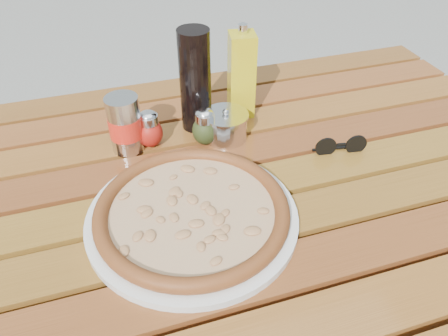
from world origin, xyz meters
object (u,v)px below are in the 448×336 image
object	(u,v)px
pepper_shaker	(149,129)
sunglasses	(340,146)
pizza	(192,211)
oregano_shaker	(205,127)
dark_bottle	(195,81)
plate	(192,217)
olive_oil_cruet	(242,75)
parmesan_tin	(226,126)
soda_can	(125,125)
table	(227,215)

from	to	relation	value
pepper_shaker	sunglasses	distance (m)	0.39
pizza	oregano_shaker	size ratio (longest dim) A/B	5.45
dark_bottle	plate	bearing A→B (deg)	-106.55
oregano_shaker	olive_oil_cruet	size ratio (longest dim) A/B	0.39
plate	parmesan_tin	distance (m)	0.25
parmesan_tin	olive_oil_cruet	bearing A→B (deg)	53.28
parmesan_tin	pizza	bearing A→B (deg)	-120.87
parmesan_tin	sunglasses	size ratio (longest dim) A/B	0.93
oregano_shaker	soda_can	bearing A→B (deg)	169.90
table	pizza	world-z (taller)	pizza
pepper_shaker	table	bearing A→B (deg)	-57.84
parmesan_tin	soda_can	bearing A→B (deg)	173.16
soda_can	parmesan_tin	distance (m)	0.21
dark_bottle	olive_oil_cruet	world-z (taller)	dark_bottle
plate	pizza	distance (m)	0.02
plate	soda_can	bearing A→B (deg)	107.05
dark_bottle	soda_can	xyz separation A→B (m)	(-0.16, -0.04, -0.05)
pizza	dark_bottle	distance (m)	0.31
table	oregano_shaker	size ratio (longest dim) A/B	17.07
table	pizza	xyz separation A→B (m)	(-0.08, -0.06, 0.10)
table	pepper_shaker	world-z (taller)	pepper_shaker
pepper_shaker	parmesan_tin	world-z (taller)	pepper_shaker
pepper_shaker	soda_can	bearing A→B (deg)	178.06
pizza	parmesan_tin	xyz separation A→B (m)	(0.13, 0.22, 0.01)
pepper_shaker	oregano_shaker	distance (m)	0.11
pepper_shaker	olive_oil_cruet	bearing A→B (deg)	15.82
plate	sunglasses	world-z (taller)	sunglasses
dark_bottle	soda_can	size ratio (longest dim) A/B	1.83
soda_can	dark_bottle	bearing A→B (deg)	14.21
dark_bottle	parmesan_tin	world-z (taller)	dark_bottle
table	plate	bearing A→B (deg)	-142.59
plate	pepper_shaker	bearing A→B (deg)	96.56
oregano_shaker	parmesan_tin	world-z (taller)	oregano_shaker
dark_bottle	soda_can	distance (m)	0.17
table	sunglasses	world-z (taller)	sunglasses
table	pepper_shaker	size ratio (longest dim) A/B	17.07
pepper_shaker	soda_can	world-z (taller)	soda_can
table	dark_bottle	xyz separation A→B (m)	(0.00, 0.22, 0.19)
pepper_shaker	soda_can	xyz separation A→B (m)	(-0.05, 0.00, 0.02)
oregano_shaker	dark_bottle	size ratio (longest dim) A/B	0.37
dark_bottle	sunglasses	bearing A→B (deg)	-36.29
pepper_shaker	olive_oil_cruet	xyz separation A→B (m)	(0.22, 0.06, 0.06)
parmesan_tin	oregano_shaker	bearing A→B (deg)	-175.56
pizza	pepper_shaker	size ratio (longest dim) A/B	5.45
pizza	sunglasses	bearing A→B (deg)	15.91
oregano_shaker	sunglasses	xyz separation A→B (m)	(0.25, -0.12, -0.02)
plate	oregano_shaker	distance (m)	0.23
oregano_shaker	dark_bottle	bearing A→B (deg)	89.84
olive_oil_cruet	dark_bottle	bearing A→B (deg)	-169.11
pizza	parmesan_tin	distance (m)	0.25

